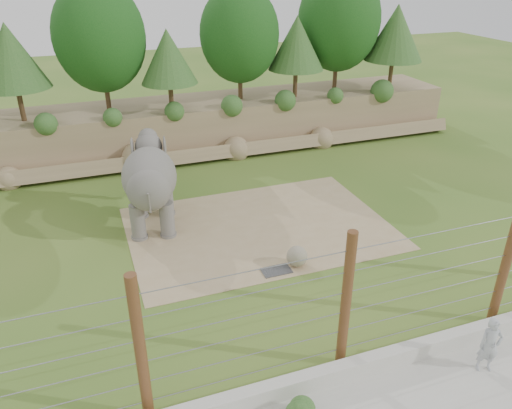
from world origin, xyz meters
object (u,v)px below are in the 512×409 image
object	(u,v)px
elephant	(151,188)
barrier_fence	(346,302)
zookeeper	(490,345)
stone_ball	(297,256)

from	to	relation	value
elephant	barrier_fence	bearing A→B (deg)	-59.69
elephant	zookeeper	size ratio (longest dim) A/B	2.58
stone_ball	zookeeper	bearing A→B (deg)	-66.62
stone_ball	barrier_fence	bearing A→B (deg)	-99.90
elephant	stone_ball	size ratio (longest dim) A/B	5.64
elephant	barrier_fence	xyz separation A→B (m)	(3.35, -9.08, 0.34)
elephant	stone_ball	distance (m)	6.25
barrier_fence	elephant	bearing A→B (deg)	110.25
stone_ball	zookeeper	size ratio (longest dim) A/B	0.46
stone_ball	zookeeper	xyz separation A→B (m)	(2.61, -6.04, 0.42)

